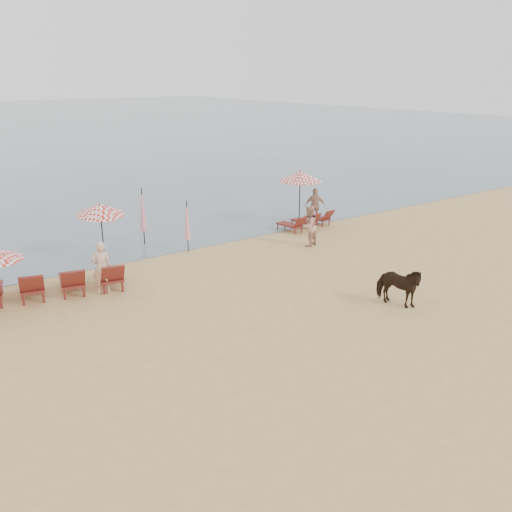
{
  "coord_description": "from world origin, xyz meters",
  "views": [
    {
      "loc": [
        -10.66,
        -9.72,
        6.97
      ],
      "look_at": [
        0.0,
        5.0,
        1.1
      ],
      "focal_mm": 40.0,
      "sensor_mm": 36.0,
      "label": 1
    }
  ],
  "objects_px": {
    "umbrella_open_right": "(300,176)",
    "umbrella_closed_left": "(187,220)",
    "umbrella_open_left_b": "(100,209)",
    "cow": "(398,286)",
    "beachgoer_left": "(101,268)",
    "lounger_cluster_right": "(307,220)",
    "lounger_cluster_left": "(52,282)",
    "beachgoer_right_a": "(309,226)",
    "umbrella_closed_right": "(143,210)",
    "beachgoer_right_b": "(315,206)"
  },
  "relations": [
    {
      "from": "umbrella_open_right",
      "to": "beachgoer_right_a",
      "type": "distance_m",
      "value": 3.97
    },
    {
      "from": "umbrella_open_right",
      "to": "beachgoer_right_b",
      "type": "xyz_separation_m",
      "value": [
        0.64,
        -0.4,
        -1.44
      ]
    },
    {
      "from": "lounger_cluster_right",
      "to": "beachgoer_left",
      "type": "height_order",
      "value": "beachgoer_left"
    },
    {
      "from": "lounger_cluster_left",
      "to": "umbrella_open_right",
      "type": "height_order",
      "value": "umbrella_open_right"
    },
    {
      "from": "umbrella_open_left_b",
      "to": "beachgoer_right_a",
      "type": "xyz_separation_m",
      "value": [
        7.62,
        -3.42,
        -1.13
      ]
    },
    {
      "from": "beachgoer_left",
      "to": "lounger_cluster_right",
      "type": "bearing_deg",
      "value": -150.44
    },
    {
      "from": "lounger_cluster_right",
      "to": "umbrella_closed_right",
      "type": "relative_size",
      "value": 1.1
    },
    {
      "from": "umbrella_open_left_b",
      "to": "umbrella_open_right",
      "type": "relative_size",
      "value": 0.9
    },
    {
      "from": "beachgoer_right_b",
      "to": "umbrella_open_right",
      "type": "bearing_deg",
      "value": 4.56
    },
    {
      "from": "umbrella_closed_left",
      "to": "beachgoer_right_a",
      "type": "height_order",
      "value": "umbrella_closed_left"
    },
    {
      "from": "umbrella_open_left_b",
      "to": "umbrella_closed_left",
      "type": "relative_size",
      "value": 1.08
    },
    {
      "from": "umbrella_open_left_b",
      "to": "beachgoer_right_b",
      "type": "xyz_separation_m",
      "value": [
        10.33,
        -0.75,
        -1.13
      ]
    },
    {
      "from": "umbrella_closed_right",
      "to": "cow",
      "type": "relative_size",
      "value": 1.54
    },
    {
      "from": "lounger_cluster_left",
      "to": "beachgoer_right_b",
      "type": "xyz_separation_m",
      "value": [
        13.19,
        2.11,
        0.37
      ]
    },
    {
      "from": "lounger_cluster_right",
      "to": "beachgoer_left",
      "type": "xyz_separation_m",
      "value": [
        -10.85,
        -2.3,
        0.51
      ]
    },
    {
      "from": "umbrella_open_right",
      "to": "lounger_cluster_right",
      "type": "bearing_deg",
      "value": -120.91
    },
    {
      "from": "lounger_cluster_left",
      "to": "umbrella_closed_right",
      "type": "bearing_deg",
      "value": 50.33
    },
    {
      "from": "lounger_cluster_left",
      "to": "umbrella_closed_left",
      "type": "relative_size",
      "value": 2.24
    },
    {
      "from": "beachgoer_left",
      "to": "umbrella_closed_left",
      "type": "bearing_deg",
      "value": -134.89
    },
    {
      "from": "beachgoer_right_a",
      "to": "beachgoer_right_b",
      "type": "distance_m",
      "value": 3.8
    },
    {
      "from": "lounger_cluster_left",
      "to": "umbrella_open_right",
      "type": "distance_m",
      "value": 12.92
    },
    {
      "from": "beachgoer_left",
      "to": "umbrella_open_left_b",
      "type": "bearing_deg",
      "value": -94.45
    },
    {
      "from": "cow",
      "to": "beachgoer_left",
      "type": "xyz_separation_m",
      "value": [
        -7.03,
        6.41,
        0.23
      ]
    },
    {
      "from": "lounger_cluster_left",
      "to": "umbrella_open_right",
      "type": "bearing_deg",
      "value": 24.81
    },
    {
      "from": "lounger_cluster_right",
      "to": "umbrella_closed_left",
      "type": "height_order",
      "value": "umbrella_closed_left"
    },
    {
      "from": "lounger_cluster_right",
      "to": "beachgoer_right_b",
      "type": "bearing_deg",
      "value": 21.37
    },
    {
      "from": "umbrella_closed_left",
      "to": "beachgoer_right_b",
      "type": "relative_size",
      "value": 1.24
    },
    {
      "from": "umbrella_closed_left",
      "to": "lounger_cluster_right",
      "type": "bearing_deg",
      "value": -0.61
    },
    {
      "from": "lounger_cluster_left",
      "to": "beachgoer_right_a",
      "type": "height_order",
      "value": "beachgoer_right_a"
    },
    {
      "from": "umbrella_closed_left",
      "to": "beachgoer_left",
      "type": "distance_m",
      "value": 5.14
    },
    {
      "from": "lounger_cluster_left",
      "to": "beachgoer_right_b",
      "type": "distance_m",
      "value": 13.36
    },
    {
      "from": "umbrella_open_left_b",
      "to": "beachgoer_left",
      "type": "xyz_separation_m",
      "value": [
        -1.43,
        -3.53,
        -1.1
      ]
    },
    {
      "from": "lounger_cluster_left",
      "to": "beachgoer_right_b",
      "type": "height_order",
      "value": "beachgoer_right_b"
    },
    {
      "from": "umbrella_open_left_b",
      "to": "umbrella_closed_right",
      "type": "bearing_deg",
      "value": 37.18
    },
    {
      "from": "lounger_cluster_left",
      "to": "beachgoer_right_a",
      "type": "distance_m",
      "value": 10.5
    },
    {
      "from": "lounger_cluster_left",
      "to": "cow",
      "type": "height_order",
      "value": "cow"
    },
    {
      "from": "lounger_cluster_right",
      "to": "umbrella_closed_left",
      "type": "xyz_separation_m",
      "value": [
        -6.31,
        0.07,
        0.93
      ]
    },
    {
      "from": "cow",
      "to": "beachgoer_right_b",
      "type": "bearing_deg",
      "value": 44.9
    },
    {
      "from": "umbrella_open_right",
      "to": "umbrella_closed_right",
      "type": "bearing_deg",
      "value": 156.39
    },
    {
      "from": "umbrella_open_left_b",
      "to": "beachgoer_right_b",
      "type": "distance_m",
      "value": 10.42
    },
    {
      "from": "umbrella_open_right",
      "to": "beachgoer_right_b",
      "type": "bearing_deg",
      "value": -46.06
    },
    {
      "from": "cow",
      "to": "beachgoer_left",
      "type": "distance_m",
      "value": 9.52
    },
    {
      "from": "umbrella_open_left_b",
      "to": "umbrella_closed_left",
      "type": "bearing_deg",
      "value": -6.07
    },
    {
      "from": "lounger_cluster_right",
      "to": "umbrella_open_right",
      "type": "relative_size",
      "value": 1.03
    },
    {
      "from": "umbrella_open_right",
      "to": "lounger_cluster_left",
      "type": "bearing_deg",
      "value": 177.06
    },
    {
      "from": "beachgoer_right_b",
      "to": "lounger_cluster_right",
      "type": "bearing_deg",
      "value": 64.56
    },
    {
      "from": "umbrella_open_left_b",
      "to": "cow",
      "type": "distance_m",
      "value": 11.49
    },
    {
      "from": "cow",
      "to": "beachgoer_right_b",
      "type": "distance_m",
      "value": 10.35
    },
    {
      "from": "umbrella_open_right",
      "to": "umbrella_closed_left",
      "type": "bearing_deg",
      "value": 172.88
    },
    {
      "from": "umbrella_closed_left",
      "to": "cow",
      "type": "relative_size",
      "value": 1.37
    }
  ]
}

